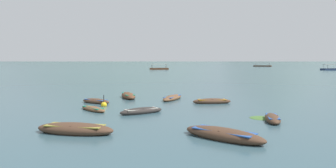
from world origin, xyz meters
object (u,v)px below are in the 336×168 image
at_px(rowboat_5, 223,135).
at_px(ferry_0, 263,66).
at_px(rowboat_0, 141,111).
at_px(rowboat_4, 273,119).
at_px(rowboat_1, 212,101).
at_px(rowboat_3, 75,129).
at_px(ferry_2, 159,69).
at_px(mooring_buoy, 104,105).
at_px(rowboat_7, 93,109).
at_px(rowboat_8, 96,101).
at_px(ferry_1, 334,69).
at_px(rowboat_6, 128,96).
at_px(rowboat_2, 172,98).

distance_m(rowboat_5, ferry_0, 187.20).
height_order(rowboat_0, rowboat_4, rowboat_0).
xyz_separation_m(rowboat_1, rowboat_3, (-8.48, -12.05, 0.04)).
relative_size(ferry_2, mooring_buoy, 7.30).
distance_m(rowboat_7, mooring_buoy, 2.32).
bearing_deg(rowboat_1, rowboat_5, -92.77).
bearing_deg(ferry_0, rowboat_0, -106.99).
distance_m(rowboat_5, ferry_2, 115.01).
height_order(rowboat_3, ferry_0, ferry_0).
xyz_separation_m(rowboat_8, ferry_1, (67.71, 97.20, 0.28)).
bearing_deg(ferry_1, rowboat_6, -125.06).
bearing_deg(rowboat_5, rowboat_8, 128.68).
distance_m(rowboat_1, rowboat_5, 12.90).
distance_m(rowboat_4, mooring_buoy, 13.90).
distance_m(rowboat_4, rowboat_6, 16.51).
relative_size(rowboat_0, rowboat_6, 0.79).
distance_m(rowboat_1, ferry_0, 174.61).
bearing_deg(ferry_0, rowboat_5, -104.85).
height_order(rowboat_2, rowboat_8, rowboat_2).
bearing_deg(rowboat_3, rowboat_7, 99.16).
distance_m(rowboat_3, rowboat_7, 7.58).
bearing_deg(ferry_2, ferry_0, 47.99).
relative_size(rowboat_4, rowboat_6, 0.73).
bearing_deg(rowboat_2, mooring_buoy, -139.94).
distance_m(rowboat_1, rowboat_6, 9.12).
bearing_deg(rowboat_6, rowboat_0, -74.23).
xyz_separation_m(rowboat_4, ferry_1, (53.89, 105.03, 0.28)).
bearing_deg(rowboat_6, rowboat_3, -90.45).
relative_size(rowboat_3, ferry_0, 0.40).
height_order(rowboat_3, rowboat_8, rowboat_3).
bearing_deg(rowboat_0, rowboat_1, 44.64).
xyz_separation_m(rowboat_3, rowboat_4, (11.63, 3.87, -0.05)).
bearing_deg(mooring_buoy, rowboat_2, 40.06).
xyz_separation_m(rowboat_1, rowboat_8, (-10.66, -0.35, -0.01)).
height_order(rowboat_5, ferry_0, ferry_0).
relative_size(rowboat_1, mooring_buoy, 3.25).
bearing_deg(rowboat_7, ferry_2, 91.58).
height_order(rowboat_6, mooring_buoy, mooring_buoy).
xyz_separation_m(rowboat_2, rowboat_4, (6.86, -10.73, -0.00)).
xyz_separation_m(rowboat_7, ferry_2, (-2.92, 106.06, 0.32)).
bearing_deg(rowboat_1, rowboat_7, -154.79).
xyz_separation_m(rowboat_1, rowboat_2, (-3.71, 2.55, -0.01)).
distance_m(rowboat_3, ferry_1, 127.10).
distance_m(rowboat_7, ferry_2, 106.10).
bearing_deg(ferry_1, rowboat_3, -121.04).
height_order(rowboat_4, rowboat_5, rowboat_5).
distance_m(rowboat_6, rowboat_8, 4.62).
xyz_separation_m(ferry_0, ferry_1, (9.70, -71.21, 0.00)).
height_order(rowboat_0, rowboat_7, rowboat_0).
bearing_deg(rowboat_5, rowboat_0, 125.24).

